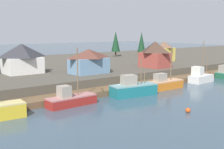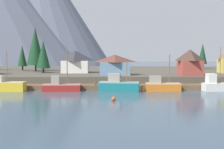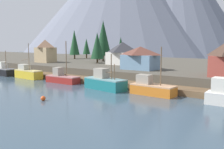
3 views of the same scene
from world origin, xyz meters
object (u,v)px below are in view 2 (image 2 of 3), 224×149
object	(u,v)px
fishing_boat_teal	(119,85)
channel_buoy	(114,99)
fishing_boat_white	(216,85)
conifer_mid_right	(22,56)
fishing_boat_red	(61,86)
conifer_near_left	(35,46)
fishing_boat_yellow	(4,85)
conifer_back_left	(43,54)
house_blue	(115,65)
fishing_boat_orange	(162,86)
conifer_back_right	(203,54)
conifer_far_left	(42,55)
house_white	(75,61)
house_red	(190,62)

from	to	relation	value
fishing_boat_teal	channel_buoy	distance (m)	12.65
fishing_boat_white	conifer_mid_right	size ratio (longest dim) A/B	1.17
fishing_boat_red	conifer_near_left	distance (m)	31.81
fishing_boat_yellow	conifer_near_left	distance (m)	29.64
fishing_boat_yellow	channel_buoy	distance (m)	25.99
fishing_boat_teal	conifer_back_left	bearing A→B (deg)	141.45
conifer_back_left	fishing_boat_red	bearing A→B (deg)	-69.41
house_blue	conifer_near_left	size ratio (longest dim) A/B	0.59
fishing_boat_orange	conifer_back_right	distance (m)	46.93
fishing_boat_red	conifer_far_left	world-z (taller)	conifer_far_left
fishing_boat_red	conifer_back_left	xyz separation A→B (m)	(-7.79, 20.73, 6.53)
house_white	conifer_near_left	bearing A→B (deg)	149.98
house_blue	conifer_far_left	size ratio (longest dim) A/B	0.95
fishing_boat_orange	conifer_back_right	size ratio (longest dim) A/B	0.88
fishing_boat_white	channel_buoy	world-z (taller)	fishing_boat_white
fishing_boat_orange	house_white	world-z (taller)	house_white
fishing_boat_teal	conifer_mid_right	bearing A→B (deg)	139.60
house_red	conifer_near_left	bearing A→B (deg)	157.31
fishing_boat_white	conifer_far_left	distance (m)	58.99
conifer_back_right	fishing_boat_white	bearing A→B (deg)	-103.36
house_blue	conifer_mid_right	bearing A→B (deg)	144.43
house_white	conifer_mid_right	world-z (taller)	conifer_mid_right
house_blue	fishing_boat_teal	bearing A→B (deg)	-88.14
conifer_mid_right	conifer_back_right	bearing A→B (deg)	8.45
fishing_boat_white	house_red	xyz separation A→B (m)	(-2.61, 11.14, 4.49)
fishing_boat_orange	conifer_back_right	world-z (taller)	conifer_back_right
conifer_back_left	conifer_far_left	size ratio (longest dim) A/B	1.10
conifer_back_left	conifer_back_right	size ratio (longest dim) A/B	1.01
fishing_boat_white	conifer_far_left	world-z (taller)	conifer_far_left
house_red	conifer_back_right	distance (m)	32.82
fishing_boat_orange	conifer_far_left	bearing A→B (deg)	132.20
fishing_boat_yellow	fishing_boat_white	distance (m)	44.13
fishing_boat_orange	house_red	bearing A→B (deg)	53.18
fishing_boat_red	house_white	distance (m)	21.53
fishing_boat_white	conifer_far_left	xyz separation A→B (m)	(-44.24, 38.55, 6.10)
fishing_boat_red	conifer_mid_right	xyz separation A→B (m)	(-16.66, 32.46, 6.06)
conifer_back_left	conifer_far_left	bearing A→B (deg)	102.81
conifer_near_left	conifer_back_left	xyz separation A→B (m)	(3.82, -7.52, -2.39)
fishing_boat_white	channel_buoy	size ratio (longest dim) A/B	13.05
house_red	conifer_back_left	size ratio (longest dim) A/B	0.76
conifer_back_left	fishing_boat_white	bearing A→B (deg)	-27.50
house_white	conifer_mid_right	xyz separation A→B (m)	(-17.57, 11.45, 1.44)
fishing_boat_white	channel_buoy	xyz separation A→B (m)	(-21.77, -13.09, -0.87)
fishing_boat_teal	conifer_near_left	world-z (taller)	conifer_near_left
house_white	fishing_boat_yellow	bearing A→B (deg)	-120.84
conifer_near_left	house_blue	bearing A→B (deg)	-34.57
fishing_boat_yellow	conifer_back_left	bearing A→B (deg)	82.72
fishing_boat_red	conifer_back_right	xyz separation A→B (m)	(42.29, 41.22, 6.67)
fishing_boat_orange	house_blue	xyz separation A→B (m)	(-9.51, 12.40, 3.99)
conifer_far_left	fishing_boat_orange	bearing A→B (deg)	-49.48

